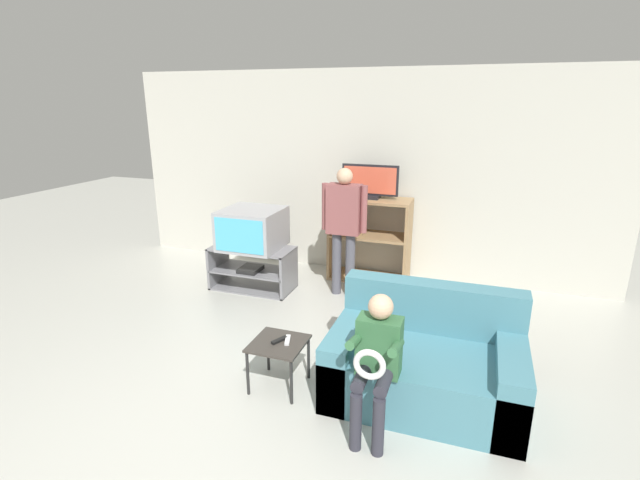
% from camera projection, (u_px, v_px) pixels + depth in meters
% --- Properties ---
extents(ground_plane, '(18.00, 18.00, 0.00)m').
position_uv_depth(ground_plane, '(207.00, 457.00, 3.00)').
color(ground_plane, '#B7B7AD').
extents(wall_back, '(6.40, 0.06, 2.60)m').
position_uv_depth(wall_back, '(358.00, 174.00, 5.99)').
color(wall_back, beige).
rests_on(wall_back, ground_plane).
extents(tv_stand, '(0.99, 0.49, 0.52)m').
position_uv_depth(tv_stand, '(253.00, 268.00, 5.63)').
color(tv_stand, slate).
rests_on(tv_stand, ground_plane).
extents(television_main, '(0.68, 0.67, 0.47)m').
position_uv_depth(television_main, '(252.00, 229.00, 5.50)').
color(television_main, '#9E9EA3').
rests_on(television_main, tv_stand).
extents(media_shelf, '(1.00, 0.46, 1.05)m').
position_uv_depth(media_shelf, '(370.00, 239.00, 5.86)').
color(media_shelf, '#9E7A51').
rests_on(media_shelf, ground_plane).
extents(television_flat, '(0.70, 0.20, 0.41)m').
position_uv_depth(television_flat, '(370.00, 183.00, 5.67)').
color(television_flat, black).
rests_on(television_flat, media_shelf).
extents(snack_table, '(0.42, 0.42, 0.39)m').
position_uv_depth(snack_table, '(278.00, 348.00, 3.66)').
color(snack_table, '#38332D').
rests_on(snack_table, ground_plane).
extents(remote_control_black, '(0.10, 0.14, 0.02)m').
position_uv_depth(remote_control_black, '(279.00, 340.00, 3.66)').
color(remote_control_black, black).
rests_on(remote_control_black, snack_table).
extents(remote_control_white, '(0.08, 0.15, 0.02)m').
position_uv_depth(remote_control_white, '(288.00, 340.00, 3.66)').
color(remote_control_white, silver).
rests_on(remote_control_white, snack_table).
extents(couch, '(1.43, 0.92, 0.82)m').
position_uv_depth(couch, '(425.00, 363.00, 3.57)').
color(couch, teal).
rests_on(couch, ground_plane).
extents(person_standing_adult, '(0.53, 0.20, 1.50)m').
position_uv_depth(person_standing_adult, '(344.00, 220.00, 5.27)').
color(person_standing_adult, '#4C4C56').
rests_on(person_standing_adult, ground_plane).
extents(person_seated_child, '(0.33, 0.43, 0.99)m').
position_uv_depth(person_seated_child, '(376.00, 356.00, 3.09)').
color(person_seated_child, '#2D2D38').
rests_on(person_seated_child, ground_plane).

